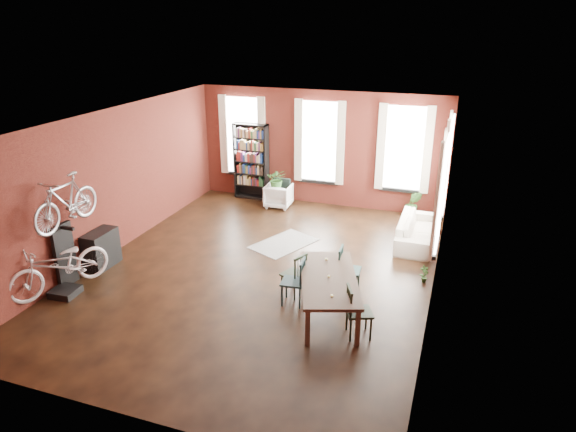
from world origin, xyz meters
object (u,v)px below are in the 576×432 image
at_px(bookshelf, 251,162).
at_px(cream_sofa, 417,226).
at_px(plant_stand, 276,198).
at_px(white_armchair, 279,194).
at_px(dining_chair_b, 294,274).
at_px(dining_chair_c, 359,312).
at_px(dining_chair_a, 293,282).
at_px(console_table, 101,249).
at_px(bicycle_floor, 56,243).
at_px(dining_table, 328,295).
at_px(dining_chair_d, 349,270).
at_px(bike_trainer, 65,292).

relative_size(bookshelf, cream_sofa, 1.06).
relative_size(bookshelf, plant_stand, 4.21).
relative_size(white_armchair, plant_stand, 1.36).
height_order(dining_chair_b, dining_chair_c, dining_chair_c).
relative_size(dining_chair_c, white_armchair, 1.27).
bearing_deg(cream_sofa, dining_chair_c, 173.17).
relative_size(dining_chair_b, cream_sofa, 0.42).
xyz_separation_m(dining_chair_a, console_table, (-4.35, 0.10, -0.05)).
height_order(dining_chair_b, plant_stand, dining_chair_b).
bearing_deg(bicycle_floor, dining_chair_a, 38.08).
relative_size(dining_table, dining_chair_b, 2.46).
xyz_separation_m(dining_table, white_armchair, (-2.77, 4.95, -0.01)).
height_order(dining_chair_b, cream_sofa, dining_chair_b).
bearing_deg(dining_chair_c, console_table, 59.27).
distance_m(cream_sofa, console_table, 7.15).
relative_size(dining_chair_c, plant_stand, 1.72).
bearing_deg(dining_chair_d, dining_chair_b, 112.44).
distance_m(bookshelf, console_table, 5.40).
relative_size(dining_chair_a, bookshelf, 0.41).
bearing_deg(white_armchair, plant_stand, 46.53).
bearing_deg(dining_chair_a, dining_table, 75.28).
bearing_deg(plant_stand, dining_chair_d, -52.88).
xyz_separation_m(dining_chair_d, cream_sofa, (1.00, 2.81, -0.04)).
height_order(dining_table, white_armchair, dining_table).
xyz_separation_m(white_armchair, cream_sofa, (3.94, -1.23, 0.05)).
bearing_deg(dining_chair_b, white_armchair, -133.65).
height_order(cream_sofa, bicycle_floor, bicycle_floor).
relative_size(dining_table, dining_chair_d, 2.35).
height_order(dining_chair_a, cream_sofa, dining_chair_a).
xyz_separation_m(dining_chair_a, bike_trainer, (-4.24, -1.17, -0.38)).
bearing_deg(plant_stand, bookshelf, 150.57).
relative_size(dining_chair_a, cream_sofa, 0.43).
bearing_deg(dining_chair_c, dining_chair_a, 41.99).
bearing_deg(bike_trainer, dining_table, 12.01).
bearing_deg(white_armchair, dining_chair_a, 110.29).
distance_m(dining_table, plant_stand, 5.64).
height_order(dining_chair_c, bicycle_floor, bicycle_floor).
bearing_deg(console_table, plant_stand, 64.43).
height_order(bike_trainer, plant_stand, plant_stand).
xyz_separation_m(dining_table, plant_stand, (-2.83, 4.88, -0.10)).
height_order(dining_table, dining_chair_c, dining_chair_c).
height_order(dining_table, console_table, console_table).
distance_m(dining_chair_c, dining_chair_d, 1.50).
distance_m(dining_table, bike_trainer, 5.07).
height_order(bookshelf, cream_sofa, bookshelf).
xyz_separation_m(cream_sofa, bicycle_floor, (-6.11, -4.81, 0.71)).
distance_m(dining_chair_c, bookshelf, 7.43).
xyz_separation_m(bookshelf, white_armchair, (1.01, -0.47, -0.74)).
bearing_deg(dining_chair_a, dining_chair_c, 60.43).
height_order(cream_sofa, bike_trainer, cream_sofa).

